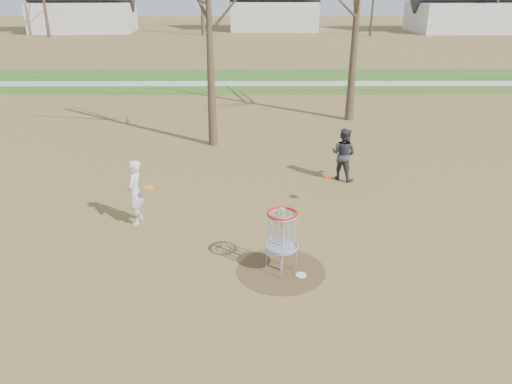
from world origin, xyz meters
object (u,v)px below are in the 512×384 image
player_throwing (343,154)px  disc_grounded (301,275)px  player_standing (135,193)px  disc_golf_basket (282,231)px

player_throwing → disc_grounded: size_ratio=7.06×
player_standing → disc_golf_basket: size_ratio=1.18×
disc_grounded → disc_golf_basket: disc_golf_basket is taller
player_standing → disc_grounded: bearing=62.8°
player_throwing → player_standing: bearing=62.1°
player_throwing → disc_grounded: player_throwing is taller
player_standing → player_throwing: 6.15m
player_standing → player_throwing: player_standing is taller
player_throwing → disc_grounded: 5.59m
player_standing → disc_grounded: player_standing is taller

